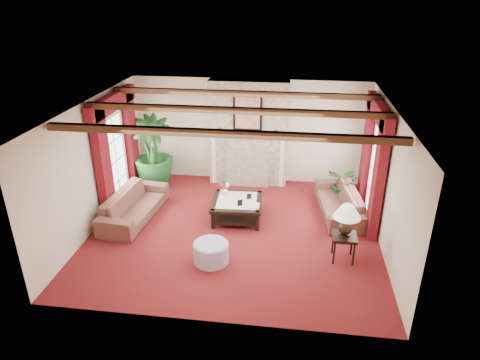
# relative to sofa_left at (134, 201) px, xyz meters

# --- Properties ---
(floor) EXTENTS (6.00, 6.00, 0.00)m
(floor) POSITION_rel_sofa_left_xyz_m (2.32, -0.28, -0.42)
(floor) COLOR #4E0E0E
(floor) RESTS_ON ground
(ceiling) EXTENTS (6.00, 6.00, 0.00)m
(ceiling) POSITION_rel_sofa_left_xyz_m (2.32, -0.28, 2.28)
(ceiling) COLOR white
(ceiling) RESTS_ON floor
(back_wall) EXTENTS (6.00, 0.02, 2.70)m
(back_wall) POSITION_rel_sofa_left_xyz_m (2.32, 2.47, 0.93)
(back_wall) COLOR beige
(back_wall) RESTS_ON ground
(left_wall) EXTENTS (0.02, 5.50, 2.70)m
(left_wall) POSITION_rel_sofa_left_xyz_m (-0.68, -0.28, 0.93)
(left_wall) COLOR beige
(left_wall) RESTS_ON ground
(right_wall) EXTENTS (0.02, 5.50, 2.70)m
(right_wall) POSITION_rel_sofa_left_xyz_m (5.32, -0.28, 0.93)
(right_wall) COLOR beige
(right_wall) RESTS_ON ground
(ceiling_beams) EXTENTS (6.00, 3.00, 0.12)m
(ceiling_beams) POSITION_rel_sofa_left_xyz_m (2.32, -0.28, 2.22)
(ceiling_beams) COLOR #3E2613
(ceiling_beams) RESTS_ON ceiling
(fireplace) EXTENTS (2.00, 0.52, 2.70)m
(fireplace) POSITION_rel_sofa_left_xyz_m (2.32, 2.27, 2.28)
(fireplace) COLOR tan
(fireplace) RESTS_ON ground
(french_door_left) EXTENTS (0.10, 1.10, 2.16)m
(french_door_left) POSITION_rel_sofa_left_xyz_m (-0.65, 0.72, 1.71)
(french_door_left) COLOR white
(french_door_left) RESTS_ON ground
(french_door_right) EXTENTS (0.10, 1.10, 2.16)m
(french_door_right) POSITION_rel_sofa_left_xyz_m (5.29, 0.72, 1.71)
(french_door_right) COLOR white
(french_door_right) RESTS_ON ground
(curtains_left) EXTENTS (0.20, 2.40, 2.55)m
(curtains_left) POSITION_rel_sofa_left_xyz_m (-0.54, 0.72, 2.13)
(curtains_left) COLOR #560B11
(curtains_left) RESTS_ON ground
(curtains_right) EXTENTS (0.20, 2.40, 2.55)m
(curtains_right) POSITION_rel_sofa_left_xyz_m (5.18, 0.72, 2.13)
(curtains_right) COLOR #560B11
(curtains_right) RESTS_ON ground
(sofa_left) EXTENTS (2.24, 1.02, 0.83)m
(sofa_left) POSITION_rel_sofa_left_xyz_m (0.00, 0.00, 0.00)
(sofa_left) COLOR #390F1D
(sofa_left) RESTS_ON ground
(sofa_right) EXTENTS (2.16, 1.08, 0.79)m
(sofa_right) POSITION_rel_sofa_left_xyz_m (4.57, 0.79, -0.02)
(sofa_right) COLOR #390F1D
(sofa_right) RESTS_ON ground
(potted_palm) EXTENTS (2.80, 2.84, 1.04)m
(potted_palm) POSITION_rel_sofa_left_xyz_m (-0.07, 1.70, 0.10)
(potted_palm) COLOR black
(potted_palm) RESTS_ON ground
(small_plant) EXTENTS (1.73, 1.73, 0.71)m
(small_plant) POSITION_rel_sofa_left_xyz_m (4.77, 1.48, -0.06)
(small_plant) COLOR black
(small_plant) RESTS_ON ground
(coffee_table) EXTENTS (1.15, 1.15, 0.45)m
(coffee_table) POSITION_rel_sofa_left_xyz_m (2.30, 0.26, -0.19)
(coffee_table) COLOR black
(coffee_table) RESTS_ON ground
(side_table) EXTENTS (0.55, 0.55, 0.53)m
(side_table) POSITION_rel_sofa_left_xyz_m (4.51, -1.04, -0.15)
(side_table) COLOR black
(side_table) RESTS_ON ground
(ottoman) EXTENTS (0.67, 0.67, 0.39)m
(ottoman) POSITION_rel_sofa_left_xyz_m (2.04, -1.45, -0.22)
(ottoman) COLOR gray
(ottoman) RESTS_ON ground
(table_lamp) EXTENTS (0.51, 0.51, 0.65)m
(table_lamp) POSITION_rel_sofa_left_xyz_m (4.51, -1.04, 0.43)
(table_lamp) COLOR black
(table_lamp) RESTS_ON side_table
(flower_vase) EXTENTS (0.25, 0.26, 0.18)m
(flower_vase) POSITION_rel_sofa_left_xyz_m (1.96, 0.54, 0.13)
(flower_vase) COLOR silver
(flower_vase) RESTS_ON coffee_table
(book) EXTENTS (0.22, 0.04, 0.29)m
(book) POSITION_rel_sofa_left_xyz_m (2.60, 0.03, 0.18)
(book) COLOR black
(book) RESTS_ON coffee_table
(photo_frame_a) EXTENTS (0.11, 0.06, 0.15)m
(photo_frame_a) POSITION_rel_sofa_left_xyz_m (2.40, 0.00, 0.11)
(photo_frame_a) COLOR black
(photo_frame_a) RESTS_ON coffee_table
(photo_frame_b) EXTENTS (0.10, 0.05, 0.13)m
(photo_frame_b) POSITION_rel_sofa_left_xyz_m (2.55, 0.35, 0.10)
(photo_frame_b) COLOR black
(photo_frame_b) RESTS_ON coffee_table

